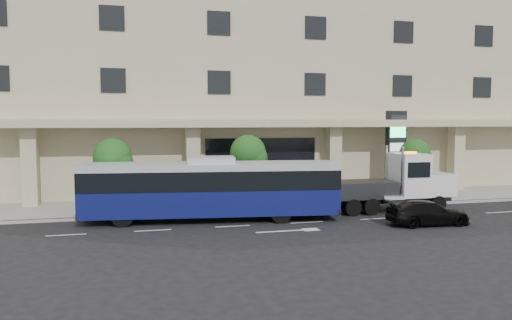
{
  "coord_description": "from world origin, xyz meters",
  "views": [
    {
      "loc": [
        -8.95,
        -26.12,
        5.37
      ],
      "look_at": [
        -1.89,
        2.0,
        3.09
      ],
      "focal_mm": 35.0,
      "sensor_mm": 36.0,
      "label": 1
    }
  ],
  "objects": [
    {
      "name": "ground",
      "position": [
        0.0,
        0.0,
        0.0
      ],
      "size": [
        120.0,
        120.0,
        0.0
      ],
      "primitive_type": "plane",
      "color": "black",
      "rests_on": "ground"
    },
    {
      "name": "sidewalk",
      "position": [
        0.0,
        5.0,
        0.07
      ],
      "size": [
        120.0,
        6.0,
        0.15
      ],
      "primitive_type": "cube",
      "color": "gray",
      "rests_on": "ground"
    },
    {
      "name": "curb",
      "position": [
        0.0,
        2.0,
        0.07
      ],
      "size": [
        120.0,
        0.3,
        0.15
      ],
      "primitive_type": "cube",
      "color": "gray",
      "rests_on": "ground"
    },
    {
      "name": "convention_center",
      "position": [
        -0.0,
        15.42,
        9.97
      ],
      "size": [
        60.0,
        17.6,
        20.0
      ],
      "color": "tan",
      "rests_on": "ground"
    },
    {
      "name": "tree_left",
      "position": [
        -9.97,
        3.59,
        3.11
      ],
      "size": [
        2.27,
        2.2,
        4.22
      ],
      "color": "#422B19",
      "rests_on": "sidewalk"
    },
    {
      "name": "tree_mid",
      "position": [
        -1.97,
        3.59,
        3.26
      ],
      "size": [
        2.28,
        2.2,
        4.38
      ],
      "color": "#422B19",
      "rests_on": "sidewalk"
    },
    {
      "name": "tree_right",
      "position": [
        9.53,
        3.59,
        3.04
      ],
      "size": [
        2.1,
        2.0,
        4.04
      ],
      "color": "#422B19",
      "rests_on": "sidewalk"
    },
    {
      "name": "city_bus",
      "position": [
        -4.8,
        0.33,
        1.75
      ],
      "size": [
        13.86,
        4.59,
        3.45
      ],
      "rotation": [
        0.0,
        0.0,
        -0.13
      ],
      "color": "black",
      "rests_on": "ground"
    },
    {
      "name": "tow_truck",
      "position": [
        6.39,
        0.43,
        1.6
      ],
      "size": [
        8.52,
        2.28,
        3.88
      ],
      "rotation": [
        0.0,
        0.0,
        -0.02
      ],
      "color": "#2D3033",
      "rests_on": "ground"
    },
    {
      "name": "black_sedan",
      "position": [
        5.88,
        -3.58,
        0.63
      ],
      "size": [
        4.41,
        1.98,
        1.25
      ],
      "primitive_type": "imported",
      "rotation": [
        0.0,
        0.0,
        1.52
      ],
      "color": "black",
      "rests_on": "ground"
    },
    {
      "name": "signage_pylon",
      "position": [
        9.39,
        5.92,
        3.16
      ],
      "size": [
        1.53,
        0.73,
        5.93
      ],
      "rotation": [
        0.0,
        0.0,
        0.13
      ],
      "color": "black",
      "rests_on": "sidewalk"
    }
  ]
}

